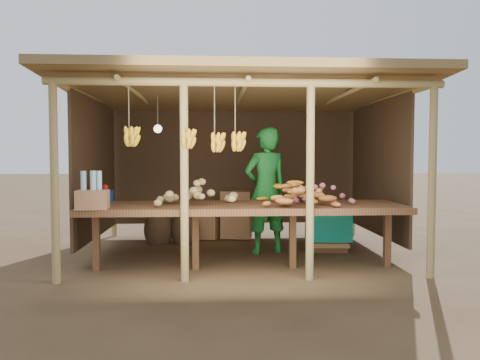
{
  "coord_description": "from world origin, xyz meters",
  "views": [
    {
      "loc": [
        -0.38,
        -6.66,
        1.4
      ],
      "look_at": [
        0.0,
        0.0,
        1.05
      ],
      "focal_mm": 35.0,
      "sensor_mm": 36.0,
      "label": 1
    }
  ],
  "objects": [
    {
      "name": "tomato_basin",
      "position": [
        -1.9,
        -0.49,
        0.89
      ],
      "size": [
        0.43,
        0.43,
        0.22
      ],
      "rotation": [
        0.0,
        0.0,
        -0.01
      ],
      "color": "navy",
      "rests_on": "counter"
    },
    {
      "name": "sweet_potato_heap",
      "position": [
        0.62,
        -1.2,
        0.98
      ],
      "size": [
        1.07,
        0.88,
        0.36
      ],
      "primitive_type": null,
      "rotation": [
        0.0,
        0.0,
        -0.42
      ],
      "color": "#A95F2B",
      "rests_on": "counter"
    },
    {
      "name": "vendor",
      "position": [
        0.37,
        -0.02,
        0.9
      ],
      "size": [
        0.76,
        0.63,
        1.8
      ],
      "primitive_type": "imported",
      "rotation": [
        0.0,
        0.0,
        3.49
      ],
      "color": "#1A752B",
      "rests_on": "ground"
    },
    {
      "name": "potato_heap",
      "position": [
        -0.56,
        -1.01,
        0.98
      ],
      "size": [
        1.13,
        0.83,
        0.37
      ],
      "primitive_type": null,
      "rotation": [
        0.0,
        0.0,
        0.23
      ],
      "color": "tan",
      "rests_on": "counter"
    },
    {
      "name": "tarp_crate",
      "position": [
        1.28,
        0.13,
        0.31
      ],
      "size": [
        0.68,
        0.6,
        0.75
      ],
      "color": "brown",
      "rests_on": "ground"
    },
    {
      "name": "onion_heap",
      "position": [
        0.99,
        -0.91,
        0.98
      ],
      "size": [
        0.76,
        0.55,
        0.35
      ],
      "primitive_type": null,
      "rotation": [
        0.0,
        0.0,
        0.22
      ],
      "color": "#C76179",
      "rests_on": "counter"
    },
    {
      "name": "banana_pile",
      "position": [
        0.59,
        -0.57,
        0.98
      ],
      "size": [
        0.66,
        0.4,
        0.35
      ],
      "primitive_type": null,
      "rotation": [
        0.0,
        0.0,
        0.01
      ],
      "color": "yellow",
      "rests_on": "counter"
    },
    {
      "name": "carton_stack",
      "position": [
        -0.17,
        1.16,
        0.35
      ],
      "size": [
        1.11,
        0.5,
        0.79
      ],
      "color": "#986844",
      "rests_on": "ground"
    },
    {
      "name": "burlap_sacks",
      "position": [
        -1.04,
        0.75,
        0.27
      ],
      "size": [
        0.88,
        0.46,
        0.62
      ],
      "color": "#463220",
      "rests_on": "ground"
    },
    {
      "name": "ground",
      "position": [
        0.0,
        0.0,
        0.0
      ],
      "size": [
        60.0,
        60.0,
        0.0
      ],
      "primitive_type": "plane",
      "color": "brown",
      "rests_on": "ground"
    },
    {
      "name": "counter",
      "position": [
        0.0,
        -0.95,
        0.74
      ],
      "size": [
        3.9,
        1.05,
        0.8
      ],
      "color": "brown",
      "rests_on": "ground"
    },
    {
      "name": "bottle_box",
      "position": [
        -1.73,
        -1.36,
        0.96
      ],
      "size": [
        0.36,
        0.29,
        0.43
      ],
      "color": "#986844",
      "rests_on": "counter"
    },
    {
      "name": "stall_structure",
      "position": [
        -0.06,
        0.06,
        1.92
      ],
      "size": [
        4.7,
        3.5,
        2.43
      ],
      "color": "#A28B53",
      "rests_on": "ground"
    }
  ]
}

